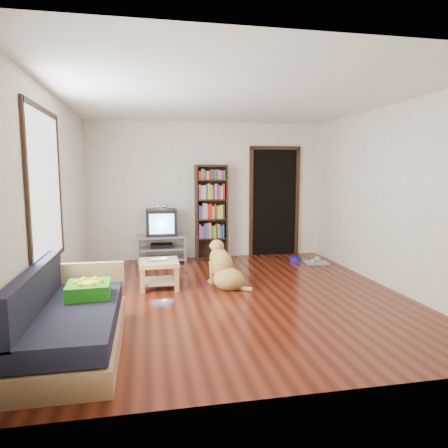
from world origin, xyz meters
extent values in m
plane|color=#5C1F0F|center=(0.00, 0.00, 0.00)|extent=(5.00, 5.00, 0.00)
plane|color=white|center=(0.00, 0.00, 2.60)|extent=(5.00, 5.00, 0.00)
plane|color=silver|center=(0.00, 2.50, 1.30)|extent=(4.50, 0.00, 4.50)
plane|color=silver|center=(0.00, -2.50, 1.30)|extent=(4.50, 0.00, 4.50)
plane|color=silver|center=(-2.25, 0.00, 1.30)|extent=(0.00, 5.00, 5.00)
plane|color=silver|center=(2.25, 0.00, 1.30)|extent=(0.00, 5.00, 5.00)
cube|color=green|center=(-1.75, -1.06, 0.49)|extent=(0.44, 0.44, 0.14)
imported|color=silver|center=(-1.00, 0.51, 0.41)|extent=(0.32, 0.25, 0.02)
cylinder|color=#201593|center=(1.56, 1.80, 0.04)|extent=(0.22, 0.22, 0.08)
cube|color=#9B9B9B|center=(1.86, 1.55, 0.01)|extent=(0.44, 0.37, 0.03)
cube|color=white|center=(-2.23, -0.50, 1.50)|extent=(0.02, 1.30, 1.60)
cube|color=black|center=(-2.23, -0.50, 2.32)|extent=(0.03, 1.42, 0.06)
cube|color=black|center=(-2.23, -0.50, 0.68)|extent=(0.03, 1.42, 0.06)
cube|color=black|center=(-2.23, -1.20, 1.50)|extent=(0.03, 0.06, 1.70)
cube|color=black|center=(-2.23, 0.20, 1.50)|extent=(0.03, 0.06, 1.70)
cube|color=black|center=(1.35, 2.48, 1.05)|extent=(0.90, 0.02, 2.10)
cube|color=black|center=(0.87, 2.47, 1.05)|extent=(0.07, 0.05, 2.14)
cube|color=black|center=(1.83, 2.47, 1.05)|extent=(0.07, 0.05, 2.14)
cube|color=black|center=(1.35, 2.47, 2.13)|extent=(1.03, 0.05, 0.07)
cube|color=#99999E|center=(-0.90, 2.25, 0.48)|extent=(0.90, 0.45, 0.04)
cube|color=#99999E|center=(-0.90, 2.25, 0.25)|extent=(0.86, 0.42, 0.03)
cube|color=#99999E|center=(-0.90, 2.25, 0.06)|extent=(0.90, 0.45, 0.04)
cylinder|color=#99999E|center=(-1.32, 2.05, 0.25)|extent=(0.04, 0.04, 0.50)
cylinder|color=#99999E|center=(-0.48, 2.05, 0.25)|extent=(0.04, 0.04, 0.50)
cylinder|color=#99999E|center=(-1.32, 2.45, 0.25)|extent=(0.04, 0.04, 0.50)
cylinder|color=#99999E|center=(-0.48, 2.45, 0.25)|extent=(0.04, 0.04, 0.50)
cube|color=black|center=(-0.90, 2.25, 0.30)|extent=(0.40, 0.30, 0.07)
cube|color=black|center=(-0.90, 2.25, 0.74)|extent=(0.55, 0.48, 0.48)
cube|color=black|center=(-0.90, 2.45, 0.74)|extent=(0.40, 0.14, 0.36)
cube|color=#8CBFF2|center=(-0.90, 2.00, 0.74)|extent=(0.44, 0.02, 0.36)
cube|color=silver|center=(-0.90, 2.20, 0.99)|extent=(0.20, 0.07, 0.02)
sphere|color=silver|center=(-0.96, 2.20, 1.04)|extent=(0.09, 0.09, 0.09)
sphere|color=silver|center=(-0.84, 2.20, 1.04)|extent=(0.09, 0.09, 0.09)
cube|color=black|center=(-0.23, 2.34, 0.90)|extent=(0.03, 0.30, 1.80)
cube|color=black|center=(0.34, 2.34, 0.90)|extent=(0.03, 0.30, 1.80)
cube|color=black|center=(0.05, 2.48, 0.90)|extent=(0.60, 0.02, 1.80)
cube|color=black|center=(0.05, 2.34, 0.03)|extent=(0.56, 0.28, 0.02)
cube|color=black|center=(0.05, 2.34, 0.40)|extent=(0.56, 0.28, 0.03)
cube|color=black|center=(0.05, 2.34, 0.77)|extent=(0.56, 0.28, 0.02)
cube|color=black|center=(0.05, 2.34, 1.14)|extent=(0.56, 0.28, 0.02)
cube|color=black|center=(0.05, 2.34, 1.51)|extent=(0.56, 0.28, 0.02)
cube|color=black|center=(0.05, 2.34, 1.77)|extent=(0.56, 0.28, 0.02)
cube|color=tan|center=(-1.83, -1.40, 0.11)|extent=(0.80, 1.80, 0.22)
cube|color=#1E1E2D|center=(-1.83, -1.40, 0.33)|extent=(0.74, 1.74, 0.18)
cube|color=#1E1E2D|center=(-2.17, -1.40, 0.60)|extent=(0.12, 1.74, 0.40)
cube|color=tan|center=(-1.83, -0.54, 0.50)|extent=(0.80, 0.06, 0.30)
cube|color=tan|center=(-1.00, 0.54, 0.37)|extent=(0.55, 0.55, 0.06)
cube|color=tan|center=(-1.00, 0.54, 0.10)|extent=(0.45, 0.45, 0.03)
cube|color=tan|center=(-1.24, 0.30, 0.17)|extent=(0.06, 0.06, 0.34)
cube|color=tan|center=(-0.77, 0.30, 0.17)|extent=(0.06, 0.06, 0.34)
cube|color=tan|center=(-1.24, 0.77, 0.17)|extent=(0.06, 0.06, 0.34)
cube|color=#D9B76F|center=(-0.77, 0.77, 0.17)|extent=(0.06, 0.06, 0.34)
ellipsoid|color=#BC8F48|center=(-0.03, 0.32, 0.13)|extent=(0.58, 0.60, 0.32)
ellipsoid|color=#B38C44|center=(-0.09, 0.47, 0.31)|extent=(0.42, 0.44, 0.42)
ellipsoid|color=tan|center=(-0.13, 0.55, 0.41)|extent=(0.35, 0.33, 0.30)
ellipsoid|color=tan|center=(-0.15, 0.60, 0.57)|extent=(0.27, 0.28, 0.19)
ellipsoid|color=#B68346|center=(-0.19, 0.69, 0.55)|extent=(0.14, 0.18, 0.08)
sphere|color=black|center=(-0.22, 0.76, 0.55)|extent=(0.04, 0.04, 0.04)
ellipsoid|color=gold|center=(-0.20, 0.54, 0.56)|extent=(0.07, 0.08, 0.13)
ellipsoid|color=tan|center=(-0.07, 0.60, 0.56)|extent=(0.07, 0.08, 0.13)
cylinder|color=gold|center=(-0.22, 0.60, 0.17)|extent=(0.10, 0.12, 0.35)
cylinder|color=tan|center=(-0.10, 0.66, 0.17)|extent=(0.10, 0.12, 0.35)
sphere|color=tan|center=(-0.24, 0.64, 0.02)|extent=(0.09, 0.09, 0.09)
sphere|color=#D7A853|center=(-0.12, 0.70, 0.02)|extent=(0.09, 0.09, 0.09)
cylinder|color=#D6B752|center=(0.14, 0.18, 0.03)|extent=(0.28, 0.23, 0.07)
camera|label=1|loc=(-1.15, -5.14, 1.66)|focal=32.00mm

